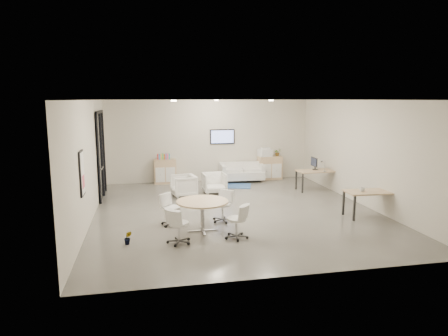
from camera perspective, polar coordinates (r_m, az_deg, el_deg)
name	(u,v)px	position (r m, az deg, el deg)	size (l,w,h in m)	color
room_shell	(235,156)	(11.43, 1.63, 1.67)	(9.60, 10.60, 4.80)	#514F4A
glass_door	(101,152)	(13.71, -17.17, 2.18)	(0.09, 1.90, 2.85)	black
artwork	(82,173)	(9.68, -19.63, -0.73)	(0.05, 0.54, 1.04)	black
wall_tv	(222,137)	(15.85, -0.25, 4.50)	(0.98, 0.06, 0.58)	black
ceiling_spots	(223,100)	(12.09, -0.17, 9.63)	(3.14, 4.14, 0.03)	#FFEAC6
sideboard_left	(165,171)	(15.55, -8.42, -0.49)	(0.84, 0.43, 0.94)	tan
sideboard_right	(270,168)	(16.30, 6.57, 0.04)	(0.95, 0.46, 0.95)	tan
books	(164,157)	(15.46, -8.63, 1.63)	(0.48, 0.14, 0.22)	red
printer	(265,152)	(16.14, 5.88, 2.25)	(0.56, 0.49, 0.35)	white
loveseat	(242,173)	(15.82, 2.54, -0.67)	(1.73, 0.92, 0.63)	silver
blue_rug	(232,186)	(15.02, 1.18, -2.54)	(1.40, 0.93, 0.01)	#304F92
armchair_left	(184,185)	(13.45, -5.79, -2.38)	(0.76, 0.71, 0.78)	silver
armchair_right	(214,182)	(13.81, -1.40, -2.01)	(0.76, 0.71, 0.78)	silver
desk_rear	(317,172)	(14.55, 13.11, -0.61)	(1.43, 0.76, 0.73)	tan
desk_front	(371,194)	(11.74, 20.22, -3.47)	(1.42, 0.77, 0.72)	tan
monitor	(314,163)	(14.62, 12.77, 0.69)	(0.20, 0.50, 0.44)	black
round_table	(202,204)	(9.80, -3.11, -5.16)	(1.27, 1.27, 0.77)	tan
meeting_chairs	(202,215)	(9.87, -3.10, -6.74)	(2.23, 2.23, 0.82)	white
plant_cabinet	(277,153)	(16.28, 7.63, 2.13)	(0.28, 0.31, 0.24)	#3F7F3F
plant_floor	(128,241)	(9.35, -13.55, -10.16)	(0.17, 0.31, 0.14)	#3F7F3F
cup	(362,189)	(11.56, 19.16, -2.88)	(0.14, 0.11, 0.14)	white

